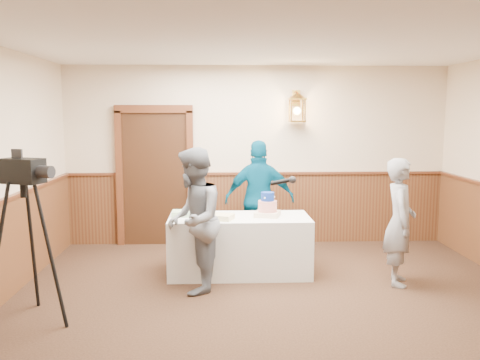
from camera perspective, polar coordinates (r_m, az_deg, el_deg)
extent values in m
plane|color=black|center=(4.98, 5.05, -17.07)|extent=(7.00, 7.00, 0.00)
cube|color=beige|center=(8.03, 1.92, 2.76)|extent=(6.00, 0.02, 2.80)
cube|color=white|center=(4.58, 5.47, 16.68)|extent=(6.00, 7.00, 0.02)
cube|color=#4F2916|center=(8.13, 1.90, -3.23)|extent=(5.98, 0.04, 1.10)
cube|color=#572B17|center=(8.03, 1.93, 0.75)|extent=(5.98, 0.07, 0.04)
cube|color=#331B0E|center=(8.06, -9.49, 0.17)|extent=(1.00, 0.06, 2.10)
cube|color=silver|center=(6.61, -0.08, -7.31)|extent=(1.80, 0.80, 0.75)
cube|color=beige|center=(6.55, 3.09, -3.81)|extent=(0.37, 0.37, 0.06)
cylinder|color=red|center=(6.54, 3.10, -2.95)|extent=(0.24, 0.24, 0.14)
cylinder|color=navy|center=(6.51, 3.11, -1.86)|extent=(0.17, 0.17, 0.11)
cube|color=#F6DD93|center=(6.36, -2.27, -4.14)|extent=(0.38, 0.34, 0.07)
cube|color=#96C188|center=(6.60, -6.38, -3.75)|extent=(0.29, 0.23, 0.07)
imported|color=slate|center=(5.90, -5.25, -4.52)|extent=(0.68, 0.85, 1.68)
cylinder|color=black|center=(5.68, 4.59, -0.20)|extent=(0.23, 0.10, 0.09)
sphere|color=black|center=(5.66, 5.90, 0.01)|extent=(0.08, 0.08, 0.08)
imported|color=gray|center=(6.42, 17.49, -4.50)|extent=(0.49, 0.63, 1.54)
imported|color=#034663|center=(7.24, 2.22, -2.20)|extent=(1.00, 0.44, 1.69)
cube|color=black|center=(5.30, -23.27, 0.95)|extent=(0.45, 0.35, 0.24)
cylinder|color=black|center=(5.14, -21.10, 0.86)|extent=(0.19, 0.17, 0.12)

